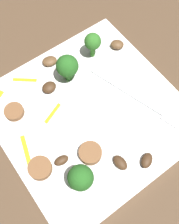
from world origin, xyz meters
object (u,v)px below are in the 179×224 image
(mushroom_3, at_px, (120,163))
(pepper_strip_0, at_px, (25,80))
(broccoli_floret_1, at_px, (81,178))
(sausage_slice_0, at_px, (90,153))
(sausage_slice_2, at_px, (40,168))
(pepper_strip_1, at_px, (26,152))
(mushroom_5, at_px, (49,62))
(mushroom_1, at_px, (147,160))
(fork, at_px, (142,101))
(broccoli_floret_2, at_px, (93,42))
(sausage_slice_1, at_px, (14,112))
(mushroom_2, at_px, (117,45))
(broccoli_floret_0, at_px, (67,66))
(plate, at_px, (90,113))
(pepper_strip_3, at_px, (53,113))
(mushroom_0, at_px, (49,87))
(mushroom_4, at_px, (61,160))

(mushroom_3, relative_size, pepper_strip_0, 0.63)
(broccoli_floret_1, bearing_deg, pepper_strip_0, 173.71)
(sausage_slice_0, relative_size, mushroom_3, 1.37)
(sausage_slice_2, xyz_separation_m, pepper_strip_1, (-0.04, -0.00, -0.00))
(mushroom_5, bearing_deg, mushroom_1, 5.27)
(mushroom_1, bearing_deg, fork, 143.00)
(broccoli_floret_2, height_order, mushroom_1, broccoli_floret_2)
(fork, bearing_deg, sausage_slice_1, -137.95)
(fork, relative_size, broccoli_floret_2, 3.31)
(pepper_strip_0, bearing_deg, sausage_slice_0, 4.41)
(mushroom_1, bearing_deg, mushroom_3, -121.41)
(mushroom_2, bearing_deg, broccoli_floret_0, -88.36)
(sausage_slice_2, bearing_deg, broccoli_floret_1, 36.53)
(broccoli_floret_2, xyz_separation_m, mushroom_3, (0.19, -0.09, -0.03))
(broccoli_floret_2, bearing_deg, pepper_strip_0, -101.45)
(plate, height_order, mushroom_1, mushroom_1)
(sausage_slice_2, bearing_deg, broccoli_floret_2, 123.40)
(plate, bearing_deg, sausage_slice_0, -35.20)
(mushroom_1, distance_m, mushroom_5, 0.24)
(broccoli_floret_2, distance_m, pepper_strip_0, 0.14)
(sausage_slice_1, distance_m, mushroom_3, 0.19)
(broccoli_floret_2, bearing_deg, sausage_slice_2, -56.60)
(mushroom_2, bearing_deg, pepper_strip_1, -72.50)
(pepper_strip_1, relative_size, pepper_strip_3, 1.45)
(mushroom_3, height_order, pepper_strip_3, mushroom_3)
(fork, distance_m, mushroom_3, 0.11)
(pepper_strip_0, bearing_deg, sausage_slice_2, -21.91)
(mushroom_5, bearing_deg, broccoli_floret_0, 13.72)
(sausage_slice_1, height_order, mushroom_0, mushroom_0)
(broccoli_floret_1, xyz_separation_m, pepper_strip_0, (-0.20, 0.02, -0.03))
(mushroom_0, relative_size, pepper_strip_0, 0.60)
(mushroom_1, bearing_deg, broccoli_floret_2, 165.96)
(pepper_strip_1, bearing_deg, mushroom_3, 46.62)
(sausage_slice_0, bearing_deg, sausage_slice_2, -108.92)
(pepper_strip_0, distance_m, pepper_strip_1, 0.13)
(sausage_slice_1, height_order, pepper_strip_1, sausage_slice_1)
(mushroom_3, bearing_deg, broccoli_floret_1, -100.80)
(mushroom_4, bearing_deg, sausage_slice_2, -104.88)
(sausage_slice_0, bearing_deg, broccoli_floret_2, 142.58)
(mushroom_1, distance_m, mushroom_2, 0.22)
(sausage_slice_0, xyz_separation_m, pepper_strip_1, (-0.06, -0.08, -0.00))
(sausage_slice_1, bearing_deg, pepper_strip_1, -15.59)
(sausage_slice_1, distance_m, mushroom_0, 0.07)
(mushroom_1, bearing_deg, pepper_strip_1, -130.80)
(sausage_slice_0, bearing_deg, broccoli_floret_1, -53.82)
(fork, height_order, sausage_slice_0, sausage_slice_0)
(broccoli_floret_0, distance_m, mushroom_4, 0.15)
(sausage_slice_1, bearing_deg, fork, 59.48)
(plate, height_order, mushroom_3, mushroom_3)
(pepper_strip_0, relative_size, pepper_strip_3, 1.04)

